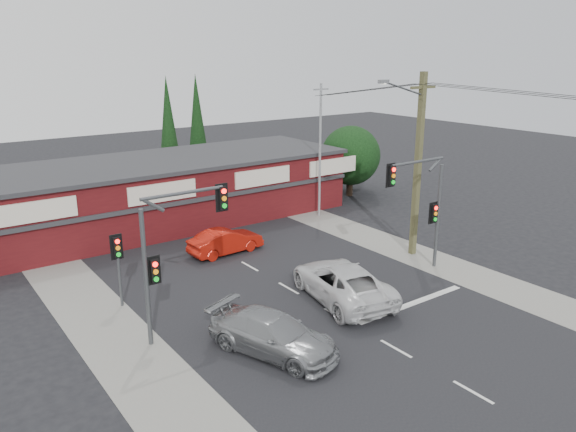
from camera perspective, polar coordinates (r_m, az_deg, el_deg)
ground at (r=25.04m, az=4.38°, el=-9.73°), size 120.00×120.00×0.00m
road_strip at (r=28.68m, az=-2.09°, el=-6.16°), size 14.00×70.00×0.01m
verge_left at (r=25.41m, az=-18.49°, el=-10.17°), size 3.00×70.00×0.02m
verge_right at (r=33.82m, az=9.97°, el=-2.81°), size 3.00×70.00×0.02m
stop_line at (r=26.32m, az=12.43°, el=-8.70°), size 6.50×0.35×0.01m
white_suv at (r=26.00m, az=5.50°, el=-6.67°), size 4.03×6.59×1.71m
silver_suv at (r=21.62m, az=-1.54°, el=-11.91°), size 3.84×5.70×1.53m
red_sedan at (r=31.84m, az=-6.35°, el=-2.56°), size 4.37×1.75×1.41m
lane_dashes at (r=22.57m, az=10.91°, el=-13.09°), size 0.12×29.82×0.01m
shop_building at (r=37.74m, az=-13.60°, el=2.37°), size 27.30×8.40×4.22m
tree_cluster at (r=44.53m, az=6.16°, el=5.85°), size 5.90×5.10×5.50m
conifer_near at (r=45.23m, az=-12.06°, el=9.07°), size 1.80×1.80×9.25m
conifer_far at (r=48.51m, az=-9.22°, el=9.69°), size 1.80×1.80×9.25m
traffic_mast_left at (r=21.94m, az=-11.85°, el=-2.80°), size 3.77×0.27×5.97m
traffic_mast_right at (r=28.96m, az=13.71°, el=1.83°), size 3.96×0.27×5.97m
pedestal_signal at (r=25.72m, az=-16.92°, el=-3.88°), size 0.55×0.27×3.38m
utility_pole at (r=31.03m, az=12.94°, el=5.58°), size 4.38×0.59×10.00m
steel_pole at (r=37.99m, az=3.28°, el=6.86°), size 1.20×0.16×9.00m
power_lines at (r=27.41m, az=22.29°, el=11.10°), size 2.01×29.00×1.22m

